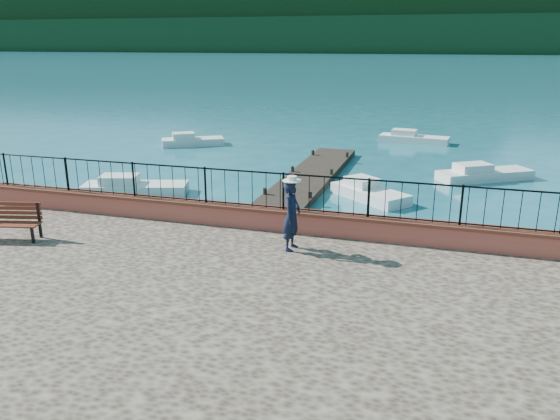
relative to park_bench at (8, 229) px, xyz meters
The scene contains 14 objects.
ground 6.98m from the park_bench, ahead, with size 2000.00×2000.00×0.00m, color #19596B.
parapet 7.24m from the park_bench, 21.45° to the left, with size 28.00×0.46×0.58m, color #AD523E.
railing 7.28m from the park_bench, 21.45° to the left, with size 27.00×0.05×0.95m, color black.
dock 12.00m from the park_bench, 66.59° to the left, with size 2.00×16.00×0.30m, color #2D231C.
far_forest 299.12m from the park_bench, 88.71° to the left, with size 900.00×60.00×18.00m, color black.
foothills 359.60m from the park_bench, 88.92° to the left, with size 900.00×120.00×44.00m, color black.
park_bench is the anchor object (origin of this frame).
person 7.17m from the park_bench, 11.14° to the left, with size 0.61×0.40×1.69m, color black.
hat 7.30m from the park_bench, 11.14° to the left, with size 0.44×0.44×0.12m, color white.
boat_0 8.74m from the park_bench, 100.66° to the left, with size 4.19×1.30×0.80m, color silver.
boat_1 13.06m from the park_bench, 53.66° to the left, with size 3.34×1.30×0.80m, color white.
boat_2 19.51m from the park_bench, 51.08° to the left, with size 4.32×1.30×0.80m, color silver.
boat_3 19.61m from the park_bench, 102.02° to the left, with size 3.63×1.30×0.80m, color silver.
boat_4 25.38m from the park_bench, 70.21° to the left, with size 4.13×1.30×0.80m, color silver.
Camera 1 is at (3.54, -9.38, 5.99)m, focal length 35.00 mm.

